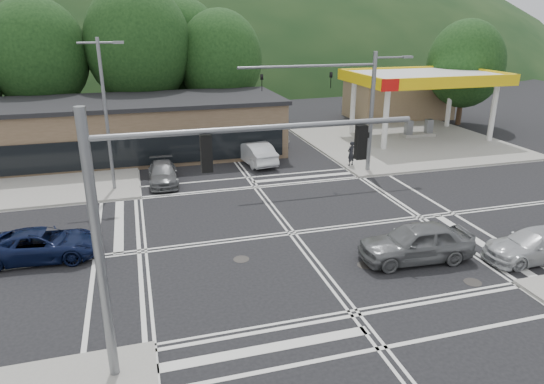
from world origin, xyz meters
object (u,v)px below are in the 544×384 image
object	(u,v)px
car_queue_a	(255,152)
car_queue_b	(270,133)
pedestrian	(351,153)
car_grey_center	(416,242)
car_northbound	(163,173)
car_silver_east	(535,245)
car_blue_west	(42,244)

from	to	relation	value
car_queue_a	car_queue_b	distance (m)	6.40
car_queue_b	pedestrian	xyz separation A→B (m)	(3.49, -8.66, 0.26)
car_grey_center	pedestrian	xyz separation A→B (m)	(3.21, 13.61, 0.17)
car_northbound	car_silver_east	bearing A→B (deg)	-43.99
car_queue_a	car_northbound	world-z (taller)	car_queue_a
car_queue_a	car_northbound	xyz separation A→B (m)	(-6.74, -2.74, -0.16)
car_queue_a	car_queue_b	xyz separation A→B (m)	(2.77, 5.77, -0.05)
car_northbound	pedestrian	world-z (taller)	pedestrian
car_grey_center	car_queue_b	bearing A→B (deg)	-175.45
car_blue_west	pedestrian	bearing A→B (deg)	-59.34
car_grey_center	car_queue_b	distance (m)	22.27
car_queue_a	car_blue_west	bearing A→B (deg)	34.82
car_silver_east	pedestrian	world-z (taller)	pedestrian
car_blue_west	car_queue_b	world-z (taller)	car_queue_b
car_queue_a	car_queue_b	bearing A→B (deg)	-124.17
pedestrian	car_queue_a	bearing A→B (deg)	-50.22
car_blue_west	car_silver_east	xyz separation A→B (m)	(20.70, -6.00, 0.00)
car_queue_b	pedestrian	distance (m)	9.34
car_grey_center	car_queue_b	size ratio (longest dim) A/B	1.12
car_blue_west	car_queue_b	bearing A→B (deg)	-35.86
car_queue_b	pedestrian	bearing A→B (deg)	102.35
car_silver_east	car_queue_b	world-z (taller)	car_queue_b
car_queue_b	car_northbound	xyz separation A→B (m)	(-9.51, -8.51, -0.11)
pedestrian	car_silver_east	bearing A→B (deg)	71.62
car_grey_center	pedestrian	size ratio (longest dim) A/B	2.87
car_grey_center	car_silver_east	world-z (taller)	car_grey_center
car_silver_east	pedestrian	distance (m)	15.10
pedestrian	car_queue_b	bearing A→B (deg)	-93.53
pedestrian	car_northbound	bearing A→B (deg)	-26.11
car_queue_b	pedestrian	size ratio (longest dim) A/B	2.56
car_blue_west	pedestrian	distance (m)	20.87
car_blue_west	car_queue_a	bearing A→B (deg)	-41.50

